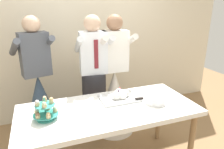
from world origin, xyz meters
name	(u,v)px	position (x,y,z in m)	size (l,w,h in m)	color
rear_wall	(77,26)	(0.00, 1.48, 1.45)	(5.20, 0.10, 2.90)	beige
dessert_table	(109,114)	(0.00, 0.00, 0.70)	(1.80, 0.80, 0.78)	white
cupcake_stand	(45,110)	(-0.61, 0.00, 0.86)	(0.23, 0.23, 0.21)	teal
main_cake_tray	(120,96)	(0.18, 0.15, 0.81)	(0.44, 0.31, 0.13)	silver
plate_stack	(156,100)	(0.50, -0.07, 0.81)	(0.22, 0.21, 0.08)	white
person_groom	(94,85)	(0.05, 0.73, 0.75)	(0.50, 0.53, 1.66)	#232328
person_bride	(114,93)	(0.34, 0.72, 0.58)	(0.56, 0.56, 1.66)	white
person_guest	(40,99)	(-0.65, 0.89, 0.58)	(0.59, 0.58, 1.66)	#334760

